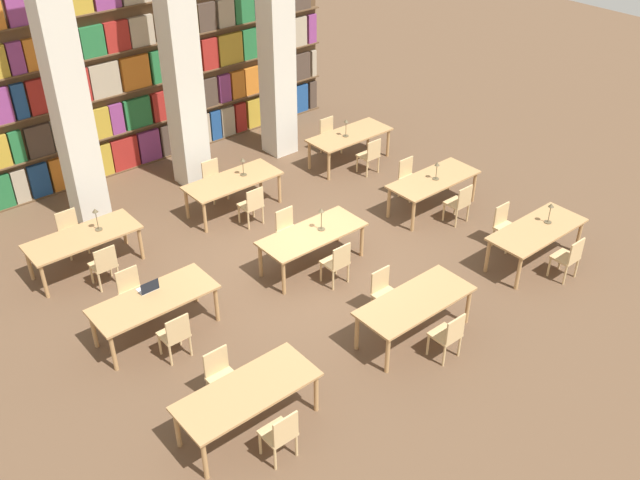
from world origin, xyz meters
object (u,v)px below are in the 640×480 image
pillar_left (64,80)px  chair_10 (459,203)px  chair_4 (568,257)px  chair_7 (132,292)px  chair_0 (281,434)px  desk_lamp_4 (243,164)px  desk_lamp_0 (550,210)px  chair_13 (71,231)px  chair_1 (221,375)px  chair_17 (330,135)px  reading_table_7 (233,183)px  reading_table_8 (350,137)px  desk_lamp_2 (437,168)px  pillar_right (276,29)px  reading_table_0 (247,394)px  chair_8 (337,262)px  chair_12 (104,264)px  chair_11 (409,177)px  reading_table_1 (415,304)px  reading_table_4 (312,236)px  chair_9 (288,229)px  chair_2 (448,335)px  desk_lamp_3 (96,216)px  reading_table_6 (83,239)px  reading_table_3 (154,302)px  laptop (148,288)px  chair_16 (370,155)px  desk_lamp_1 (321,215)px  chair_14 (252,205)px  chair_3 (384,292)px  chair_15 (214,179)px  reading_table_2 (537,232)px  chair_5 (505,225)px  chair_6 (175,334)px  desk_lamp_5 (346,125)px

pillar_left → chair_10: bearing=-41.2°
chair_4 → chair_7: 7.76m
chair_0 → desk_lamp_4: desk_lamp_4 is taller
desk_lamp_0 → chair_13: 9.08m
chair_1 → desk_lamp_0: desk_lamp_0 is taller
chair_17 → reading_table_7: bearing=13.7°
chair_0 → reading_table_8: size_ratio=0.43×
desk_lamp_2 → chair_13: (-6.54, 3.37, -0.53)m
pillar_right → chair_7: 7.16m
reading_table_0 → desk_lamp_0: 6.85m
pillar_right → reading_table_7: pillar_right is taller
chair_8 → chair_10: 3.31m
chair_12 → reading_table_8: 6.69m
pillar_left → chair_11: (5.74, -3.60, -2.53)m
chair_7 → reading_table_1: bearing=133.3°
chair_13 → reading_table_4: bearing=134.4°
chair_9 → chair_7: bearing=-2.4°
chair_2 → chair_17: 7.56m
desk_lamp_3 → reading_table_7: size_ratio=0.22×
reading_table_0 → chair_11: chair_11 is taller
reading_table_7 → chair_17: chair_17 is taller
reading_table_6 → chair_17: 6.73m
chair_0 → chair_7: 4.08m
chair_1 → reading_table_3: 1.95m
chair_2 → reading_table_3: (-3.23, 3.46, 0.19)m
laptop → chair_13: size_ratio=0.37×
reading_table_3 → chair_8: 3.30m
reading_table_3 → chair_16: chair_16 is taller
desk_lamp_1 → chair_14: (-0.21, 1.95, -0.57)m
chair_1 → chair_10: 6.58m
chair_2 → chair_7: size_ratio=1.00×
reading_table_1 → desk_lamp_1: desk_lamp_1 is taller
reading_table_1 → chair_11: chair_11 is taller
reading_table_7 → chair_3: bearing=-89.9°
pillar_left → laptop: 4.58m
chair_13 → chair_7: bearing=90.2°
chair_15 → reading_table_0: bearing=61.4°
reading_table_2 → chair_14: size_ratio=2.35×
chair_5 → reading_table_1: bearing=12.8°
chair_4 → reading_table_7: 6.78m
chair_3 → chair_16: same height
chair_8 → chair_10: (3.31, -0.00, 0.00)m
chair_2 → chair_11: bearing=51.0°
chair_6 → reading_table_7: (3.27, 3.22, 0.19)m
laptop → chair_10: 6.56m
reading_table_3 → chair_11: 6.53m
chair_15 → chair_16: size_ratio=1.00×
chair_10 → chair_13: 7.70m
chair_14 → pillar_left: bearing=135.7°
desk_lamp_2 → desk_lamp_5: bearing=91.1°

